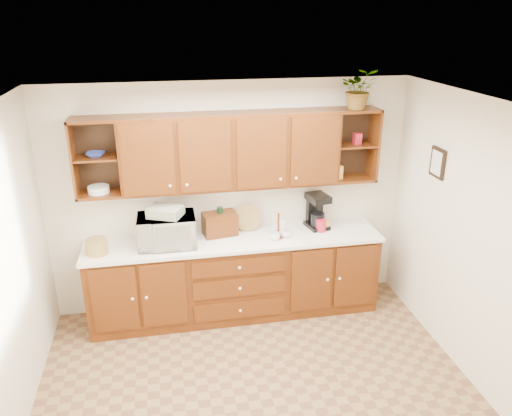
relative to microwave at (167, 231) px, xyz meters
name	(u,v)px	position (x,y,z in m)	size (l,w,h in m)	color
floor	(260,400)	(0.73, -1.42, -1.11)	(4.00, 4.00, 0.00)	olive
ceiling	(262,111)	(0.73, -1.42, 1.49)	(4.00, 4.00, 0.00)	white
back_wall	(230,198)	(0.73, 0.33, 0.19)	(4.00, 4.00, 0.00)	beige
right_wall	(485,252)	(2.73, -1.42, 0.19)	(3.50, 3.50, 0.00)	beige
base_cabinets	(235,277)	(0.73, 0.03, -0.66)	(3.20, 0.60, 0.90)	#3B1C06
countertop	(235,240)	(0.73, 0.02, -0.19)	(3.24, 0.64, 0.04)	white
upper_cabinets	(232,151)	(0.74, 0.17, 0.79)	(3.20, 0.33, 0.80)	#3B1C06
undercabinet_light	(233,190)	(0.73, 0.11, 0.36)	(0.40, 0.05, 0.03)	white
framed_picture	(438,163)	(2.71, -0.52, 0.74)	(0.03, 0.24, 0.30)	black
wicker_basket	(97,247)	(-0.71, -0.07, -0.09)	(0.22, 0.22, 0.16)	#A57F44
microwave	(167,231)	(0.00, 0.00, 0.00)	(0.60, 0.41, 0.33)	beige
towel_stack	(165,212)	(0.00, 0.00, 0.22)	(0.34, 0.25, 0.10)	tan
wine_bottle	(220,221)	(0.59, 0.16, 0.00)	(0.07, 0.07, 0.32)	black
woven_tray	(248,229)	(0.91, 0.22, -0.16)	(0.32, 0.32, 0.02)	#A57F44
bread_box	(220,224)	(0.58, 0.16, -0.04)	(0.36, 0.23, 0.26)	#3B1C06
mug_tree	(278,234)	(1.20, -0.04, -0.12)	(0.24, 0.25, 0.29)	#3B1C06
canister_red	(321,225)	(1.71, 0.03, -0.09)	(0.11, 0.11, 0.14)	#AD1927
canister_white	(282,229)	(1.25, 0.00, -0.08)	(0.09, 0.09, 0.16)	white
canister_yellow	(325,225)	(1.78, 0.08, -0.11)	(0.09, 0.09, 0.11)	gold
coffee_maker	(317,211)	(1.70, 0.17, 0.03)	(0.26, 0.31, 0.40)	black
bowl_stack	(96,155)	(-0.65, 0.16, 0.82)	(0.19, 0.19, 0.05)	#283A95
plate_stack	(99,189)	(-0.66, 0.16, 0.45)	(0.22, 0.22, 0.07)	white
pantry_box_yellow	(338,172)	(1.91, 0.13, 0.49)	(0.08, 0.07, 0.15)	gold
pantry_box_red	(357,138)	(2.12, 0.16, 0.86)	(0.08, 0.07, 0.12)	#AD1927
potted_plant	(359,89)	(2.07, 0.11, 1.40)	(0.38, 0.33, 0.42)	#999999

